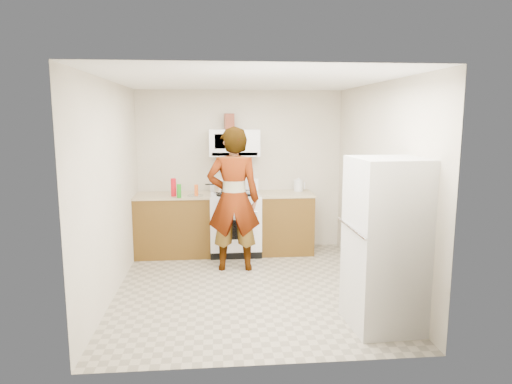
{
  "coord_description": "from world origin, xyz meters",
  "views": [
    {
      "loc": [
        -0.41,
        -5.36,
        2.08
      ],
      "look_at": [
        0.14,
        0.55,
        1.11
      ],
      "focal_mm": 32.0,
      "sensor_mm": 36.0,
      "label": 1
    }
  ],
  "objects": [
    {
      "name": "cabinet_right",
      "position": [
        0.68,
        1.49,
        0.45
      ],
      "size": [
        0.8,
        0.62,
        0.9
      ],
      "primitive_type": "cube",
      "color": "#593C15",
      "rests_on": "floor"
    },
    {
      "name": "kettle",
      "position": [
        0.9,
        1.62,
        1.02
      ],
      "size": [
        0.15,
        0.15,
        0.17
      ],
      "primitive_type": "cylinder",
      "rotation": [
        0.0,
        0.0,
        0.01
      ],
      "color": "silver",
      "rests_on": "counter_right"
    },
    {
      "name": "back_wall",
      "position": [
        0.0,
        1.79,
        1.25
      ],
      "size": [
        3.2,
        0.02,
        2.5
      ],
      "primitive_type": "cube",
      "color": "beige",
      "rests_on": "floor"
    },
    {
      "name": "pot_lid",
      "position": [
        -0.69,
        1.32,
        0.94
      ],
      "size": [
        0.24,
        0.24,
        0.01
      ],
      "primitive_type": "cylinder",
      "rotation": [
        0.0,
        0.0,
        0.04
      ],
      "color": "silver",
      "rests_on": "counter_left"
    },
    {
      "name": "bottle_hot_sauce",
      "position": [
        -0.68,
        1.31,
        1.02
      ],
      "size": [
        0.07,
        0.07,
        0.17
      ],
      "primitive_type": "cylinder",
      "rotation": [
        0.0,
        0.0,
        -0.25
      ],
      "color": "orange",
      "rests_on": "counter_left"
    },
    {
      "name": "bottle_spray",
      "position": [
        -1.01,
        1.32,
        1.07
      ],
      "size": [
        0.1,
        0.1,
        0.26
      ],
      "primitive_type": "cylinder",
      "rotation": [
        0.0,
        0.0,
        -0.43
      ],
      "color": "red",
      "rests_on": "counter_left"
    },
    {
      "name": "right_wall",
      "position": [
        1.59,
        0.0,
        1.25
      ],
      "size": [
        0.02,
        3.6,
        2.5
      ],
      "primitive_type": "cube",
      "color": "beige",
      "rests_on": "floor"
    },
    {
      "name": "counter_left",
      "position": [
        -1.04,
        1.49,
        0.92
      ],
      "size": [
        1.14,
        0.64,
        0.03
      ],
      "primitive_type": "cube",
      "color": "tan",
      "rests_on": "cabinet_left"
    },
    {
      "name": "person",
      "position": [
        -0.15,
        0.73,
        0.98
      ],
      "size": [
        0.74,
        0.51,
        1.96
      ],
      "primitive_type": "imported",
      "rotation": [
        0.0,
        0.0,
        3.09
      ],
      "color": "tan",
      "rests_on": "floor"
    },
    {
      "name": "jug",
      "position": [
        -0.17,
        1.66,
        2.02
      ],
      "size": [
        0.16,
        0.16,
        0.24
      ],
      "primitive_type": "cube",
      "rotation": [
        0.0,
        0.0,
        0.13
      ],
      "color": "maroon",
      "rests_on": "microwave"
    },
    {
      "name": "gas_range",
      "position": [
        -0.1,
        1.48,
        0.49
      ],
      "size": [
        0.76,
        0.65,
        1.13
      ],
      "color": "white",
      "rests_on": "floor"
    },
    {
      "name": "microwave",
      "position": [
        -0.1,
        1.61,
        1.7
      ],
      "size": [
        0.76,
        0.38,
        0.4
      ],
      "primitive_type": "cube",
      "color": "white",
      "rests_on": "back_wall"
    },
    {
      "name": "tray",
      "position": [
        0.07,
        1.39,
        0.96
      ],
      "size": [
        0.29,
        0.23,
        0.05
      ],
      "primitive_type": "cube",
      "rotation": [
        0.0,
        0.0,
        0.29
      ],
      "color": "silver",
      "rests_on": "gas_range"
    },
    {
      "name": "cabinet_left",
      "position": [
        -1.04,
        1.49,
        0.45
      ],
      "size": [
        1.12,
        0.62,
        0.9
      ],
      "primitive_type": "cube",
      "color": "#593C15",
      "rests_on": "floor"
    },
    {
      "name": "bottle_green_cap",
      "position": [
        -0.92,
        1.18,
        1.04
      ],
      "size": [
        0.06,
        0.06,
        0.2
      ],
      "primitive_type": "cylinder",
      "rotation": [
        0.0,
        0.0,
        -0.05
      ],
      "color": "#1B7B16",
      "rests_on": "counter_left"
    },
    {
      "name": "floor",
      "position": [
        0.0,
        0.0,
        0.0
      ],
      "size": [
        3.6,
        3.6,
        0.0
      ],
      "primitive_type": "plane",
      "color": "gray",
      "rests_on": "ground"
    },
    {
      "name": "counter_right",
      "position": [
        0.68,
        1.49,
        0.92
      ],
      "size": [
        0.82,
        0.64,
        0.03
      ],
      "primitive_type": "cube",
      "color": "tan",
      "rests_on": "cabinet_right"
    },
    {
      "name": "broom",
      "position": [
        1.58,
        1.12,
        0.69
      ],
      "size": [
        0.14,
        0.29,
        1.37
      ],
      "primitive_type": "cylinder",
      "rotation": [
        0.14,
        -0.14,
        0.39
      ],
      "color": "white",
      "rests_on": "floor"
    },
    {
      "name": "fridge",
      "position": [
        1.28,
        -1.15,
        0.85
      ],
      "size": [
        0.74,
        0.74,
        1.7
      ],
      "primitive_type": "cube",
      "rotation": [
        0.0,
        0.0,
        0.06
      ],
      "color": "silver",
      "rests_on": "floor"
    },
    {
      "name": "saucepan",
      "position": [
        -0.29,
        1.61,
        1.02
      ],
      "size": [
        0.25,
        0.25,
        0.13
      ],
      "primitive_type": "cylinder",
      "rotation": [
        0.0,
        0.0,
        0.02
      ],
      "color": "silver",
      "rests_on": "gas_range"
    }
  ]
}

